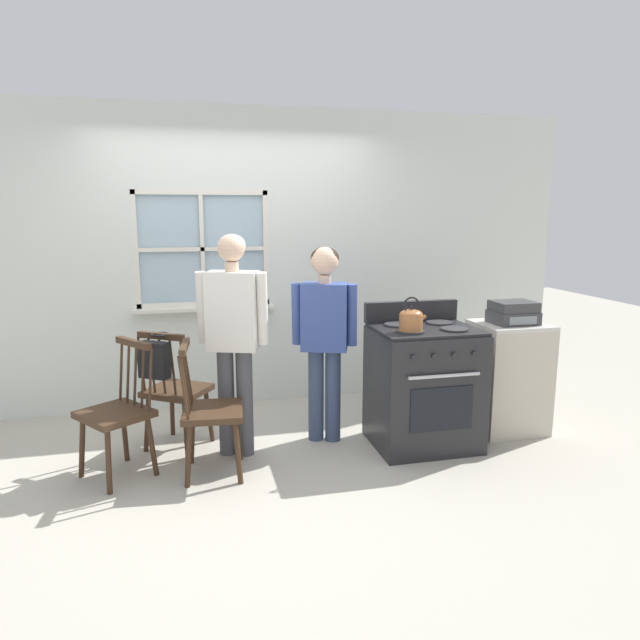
{
  "coord_description": "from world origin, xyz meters",
  "views": [
    {
      "loc": [
        -0.47,
        -3.85,
        1.78
      ],
      "look_at": [
        0.49,
        0.15,
        1.0
      ],
      "focal_mm": 32.0,
      "sensor_mm": 36.0,
      "label": 1
    }
  ],
  "objects": [
    {
      "name": "chair_by_window",
      "position": [
        -0.56,
        0.42,
        0.44
      ],
      "size": [
        0.57,
        0.57,
        0.93
      ],
      "rotation": [
        0.0,
        0.0,
        2.55
      ],
      "color": "#3D2819",
      "rests_on": "ground_plane"
    },
    {
      "name": "person_teen_center",
      "position": [
        0.57,
        0.31,
        0.93
      ],
      "size": [
        0.51,
        0.32,
        1.52
      ],
      "rotation": [
        0.0,
        0.0,
        -0.34
      ],
      "color": "#384766",
      "rests_on": "ground_plane"
    },
    {
      "name": "person_elderly_left",
      "position": [
        -0.14,
        0.2,
        0.98
      ],
      "size": [
        0.52,
        0.32,
        1.63
      ],
      "rotation": [
        0.0,
        0.0,
        -0.34
      ],
      "color": "#4C4C51",
      "rests_on": "ground_plane"
    },
    {
      "name": "handbag",
      "position": [
        -0.7,
        0.23,
        0.76
      ],
      "size": [
        0.25,
        0.25,
        0.31
      ],
      "color": "black",
      "rests_on": "chair_by_window"
    },
    {
      "name": "stove",
      "position": [
        1.28,
        0.05,
        0.47
      ],
      "size": [
        0.77,
        0.68,
        1.08
      ],
      "color": "#232326",
      "rests_on": "ground_plane"
    },
    {
      "name": "wall_back",
      "position": [
        0.01,
        1.4,
        1.34
      ],
      "size": [
        6.4,
        0.16,
        2.7
      ],
      "color": "silver",
      "rests_on": "ground_plane"
    },
    {
      "name": "chair_center_cluster",
      "position": [
        -0.94,
        0.02,
        0.44
      ],
      "size": [
        0.57,
        0.58,
        0.93
      ],
      "rotation": [
        0.0,
        0.0,
        -0.94
      ],
      "color": "#3D2819",
      "rests_on": "ground_plane"
    },
    {
      "name": "potted_plant",
      "position": [
        -0.08,
        1.31,
        1.0
      ],
      "size": [
        0.15,
        0.15,
        0.27
      ],
      "color": "beige",
      "rests_on": "wall_back"
    },
    {
      "name": "stereo",
      "position": [
        2.08,
        0.15,
        0.99
      ],
      "size": [
        0.34,
        0.29,
        0.18
      ],
      "color": "#38383A",
      "rests_on": "side_counter"
    },
    {
      "name": "ground_plane",
      "position": [
        0.0,
        0.0,
        0.0
      ],
      "size": [
        16.0,
        16.0,
        0.0
      ],
      "primitive_type": "plane",
      "color": "#B2AD9E"
    },
    {
      "name": "chair_near_wall",
      "position": [
        -0.34,
        -0.09,
        0.44
      ],
      "size": [
        0.44,
        0.45,
        0.93
      ],
      "rotation": [
        0.0,
        0.0,
        1.48
      ],
      "color": "#3D2819",
      "rests_on": "ground_plane"
    },
    {
      "name": "side_counter",
      "position": [
        2.08,
        0.17,
        0.45
      ],
      "size": [
        0.55,
        0.5,
        0.9
      ],
      "color": "beige",
      "rests_on": "ground_plane"
    },
    {
      "name": "kettle",
      "position": [
        1.11,
        -0.09,
        1.02
      ],
      "size": [
        0.21,
        0.17,
        0.25
      ],
      "color": "#A86638",
      "rests_on": "stove"
    }
  ]
}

